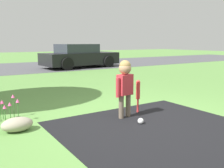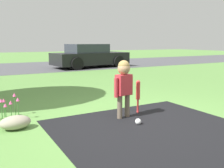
{
  "view_description": "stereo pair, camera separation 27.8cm",
  "coord_description": "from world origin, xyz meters",
  "px_view_note": "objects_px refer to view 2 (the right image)",
  "views": [
    {
      "loc": [
        -2.46,
        -2.89,
        1.29
      ],
      "look_at": [
        -0.01,
        0.86,
        0.53
      ],
      "focal_mm": 40.0,
      "sensor_mm": 36.0,
      "label": 1
    },
    {
      "loc": [
        -2.23,
        -3.04,
        1.29
      ],
      "look_at": [
        -0.01,
        0.86,
        0.53
      ],
      "focal_mm": 40.0,
      "sensor_mm": 36.0,
      "label": 2
    }
  ],
  "objects_px": {
    "baseball_bat": "(138,92)",
    "parked_car": "(90,56)",
    "child": "(124,81)",
    "sports_ball": "(138,122)"
  },
  "relations": [
    {
      "from": "child",
      "to": "parked_car",
      "type": "bearing_deg",
      "value": 58.9
    },
    {
      "from": "parked_car",
      "to": "sports_ball",
      "type": "bearing_deg",
      "value": -114.77
    },
    {
      "from": "child",
      "to": "baseball_bat",
      "type": "height_order",
      "value": "child"
    },
    {
      "from": "sports_ball",
      "to": "parked_car",
      "type": "distance_m",
      "value": 9.12
    },
    {
      "from": "baseball_bat",
      "to": "sports_ball",
      "type": "distance_m",
      "value": 0.74
    },
    {
      "from": "child",
      "to": "parked_car",
      "type": "xyz_separation_m",
      "value": [
        3.08,
        8.15,
        -0.08
      ]
    },
    {
      "from": "child",
      "to": "sports_ball",
      "type": "xyz_separation_m",
      "value": [
        0.01,
        -0.42,
        -0.59
      ]
    },
    {
      "from": "parked_car",
      "to": "child",
      "type": "bearing_deg",
      "value": -115.75
    },
    {
      "from": "baseball_bat",
      "to": "parked_car",
      "type": "distance_m",
      "value": 8.48
    },
    {
      "from": "child",
      "to": "sports_ball",
      "type": "distance_m",
      "value": 0.73
    }
  ]
}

